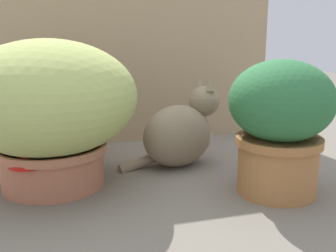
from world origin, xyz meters
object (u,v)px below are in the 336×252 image
Objects in this scene: grass_planter at (49,106)px; mushroom_ornament_pink at (40,160)px; cat at (182,132)px; mushroom_ornament_red at (28,163)px; leafy_planter at (280,122)px.

mushroom_ornament_pink is (-0.03, -0.09, -0.14)m from grass_planter.
grass_planter reaches higher than cat.
cat reaches higher than mushroom_ornament_red.
grass_planter is at bearing -170.74° from cat.
grass_planter reaches higher than leafy_planter.
leafy_planter is (0.63, -0.25, -0.03)m from grass_planter.
leafy_planter is 2.55× the size of mushroom_ornament_red.
cat is (0.44, 0.07, -0.13)m from grass_planter.
leafy_planter reaches higher than cat.
cat is 0.54m from mushroom_ornament_red.
mushroom_ornament_pink is (-0.67, 0.16, -0.10)m from leafy_planter.
mushroom_ornament_red is (-0.07, -0.11, -0.14)m from grass_planter.
leafy_planter reaches higher than mushroom_ornament_pink.
leafy_planter is 0.72m from mushroom_ornament_red.
mushroom_ornament_red is 0.04m from mushroom_ornament_pink.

